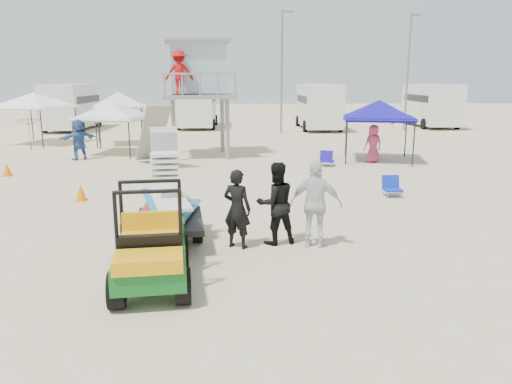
{
  "coord_description": "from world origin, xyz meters",
  "views": [
    {
      "loc": [
        0.17,
        -7.08,
        3.58
      ],
      "look_at": [
        0.5,
        3.0,
        1.3
      ],
      "focal_mm": 35.0,
      "sensor_mm": 36.0,
      "label": 1
    }
  ],
  "objects_px": {
    "lifeguard_tower": "(196,72)",
    "canopy_blue": "(379,103)",
    "man_left": "(237,209)",
    "surf_trailer": "(168,203)",
    "utility_cart": "(149,241)"
  },
  "relations": [
    {
      "from": "lifeguard_tower",
      "to": "canopy_blue",
      "type": "height_order",
      "value": "lifeguard_tower"
    },
    {
      "from": "canopy_blue",
      "to": "man_left",
      "type": "bearing_deg",
      "value": -117.96
    },
    {
      "from": "lifeguard_tower",
      "to": "canopy_blue",
      "type": "xyz_separation_m",
      "value": [
        8.2,
        -1.76,
        -1.36
      ]
    },
    {
      "from": "surf_trailer",
      "to": "canopy_blue",
      "type": "height_order",
      "value": "canopy_blue"
    },
    {
      "from": "man_left",
      "to": "canopy_blue",
      "type": "relative_size",
      "value": 0.5
    },
    {
      "from": "surf_trailer",
      "to": "lifeguard_tower",
      "type": "relative_size",
      "value": 0.52
    },
    {
      "from": "surf_trailer",
      "to": "canopy_blue",
      "type": "distance_m",
      "value": 13.97
    },
    {
      "from": "lifeguard_tower",
      "to": "surf_trailer",
      "type": "bearing_deg",
      "value": -88.17
    },
    {
      "from": "surf_trailer",
      "to": "man_left",
      "type": "height_order",
      "value": "surf_trailer"
    },
    {
      "from": "man_left",
      "to": "utility_cart",
      "type": "bearing_deg",
      "value": 78.93
    },
    {
      "from": "utility_cart",
      "to": "canopy_blue",
      "type": "relative_size",
      "value": 0.72
    },
    {
      "from": "utility_cart",
      "to": "man_left",
      "type": "xyz_separation_m",
      "value": [
        1.52,
        2.03,
        0.03
      ]
    },
    {
      "from": "man_left",
      "to": "lifeguard_tower",
      "type": "relative_size",
      "value": 0.33
    },
    {
      "from": "lifeguard_tower",
      "to": "canopy_blue",
      "type": "distance_m",
      "value": 8.5
    },
    {
      "from": "surf_trailer",
      "to": "lifeguard_tower",
      "type": "height_order",
      "value": "lifeguard_tower"
    }
  ]
}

